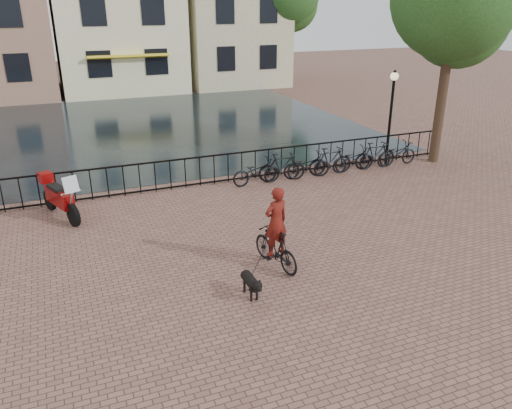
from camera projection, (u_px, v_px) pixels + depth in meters
name	position (u px, v px, depth m)	size (l,w,h in m)	color
ground	(312.00, 312.00, 9.99)	(100.00, 100.00, 0.00)	brown
canal_water	(148.00, 126.00, 24.83)	(20.00, 20.00, 0.00)	black
railing	(200.00, 171.00, 16.66)	(20.00, 0.05, 1.02)	black
lamp_post	(392.00, 102.00, 18.12)	(0.30, 0.30, 3.45)	black
cyclist	(276.00, 233.00, 11.39)	(0.83, 1.75, 2.31)	black
dog	(251.00, 284.00, 10.44)	(0.28, 0.85, 0.57)	black
motorcycle	(59.00, 193.00, 14.09)	(1.23, 2.14, 1.50)	maroon
parked_bike_0	(256.00, 172.00, 16.80)	(0.60, 1.72, 0.90)	black
parked_bike_1	(282.00, 167.00, 17.11)	(0.47, 1.66, 1.00)	black
parked_bike_2	(307.00, 165.00, 17.46)	(0.60, 1.72, 0.90)	black
parked_bike_3	(330.00, 161.00, 17.77)	(0.47, 1.66, 1.00)	black
parked_bike_4	(353.00, 159.00, 18.12)	(0.60, 1.72, 0.90)	black
parked_bike_5	(375.00, 155.00, 18.43)	(0.47, 1.66, 1.00)	black
parked_bike_6	(396.00, 154.00, 18.78)	(0.60, 1.72, 0.90)	black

